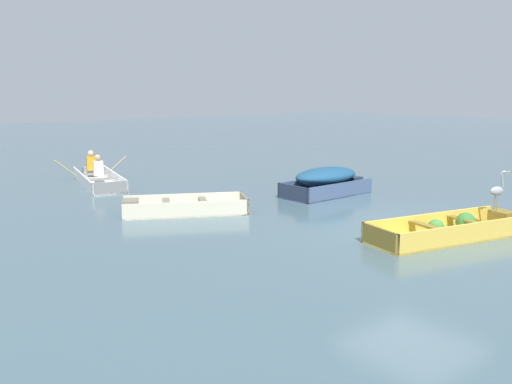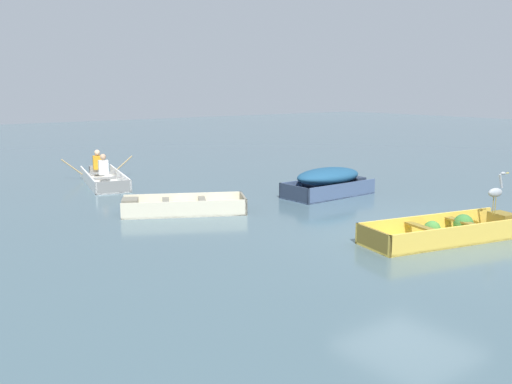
% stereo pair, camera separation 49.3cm
% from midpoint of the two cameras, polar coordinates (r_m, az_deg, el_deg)
% --- Properties ---
extents(ground_plane, '(80.00, 80.00, 0.00)m').
position_cam_midpoint_polar(ground_plane, '(11.90, 14.70, -3.94)').
color(ground_plane, '#47606B').
extents(dinghy_yellow_foreground, '(3.50, 1.75, 0.43)m').
position_cam_midpoint_polar(dinghy_yellow_foreground, '(11.71, 18.04, -3.57)').
color(dinghy_yellow_foreground, '#E5BC47').
rests_on(dinghy_yellow_foreground, ground).
extents(skiff_cream_near_moored, '(2.99, 2.28, 0.37)m').
position_cam_midpoint_polar(skiff_cream_near_moored, '(13.33, -8.74, -1.60)').
color(skiff_cream_near_moored, beige).
rests_on(skiff_cream_near_moored, ground).
extents(skiff_slate_blue_mid_moored, '(2.51, 1.15, 0.76)m').
position_cam_midpoint_polar(skiff_slate_blue_mid_moored, '(15.42, 6.20, 1.30)').
color(skiff_slate_blue_mid_moored, '#475B7F').
rests_on(skiff_slate_blue_mid_moored, ground).
extents(rowboat_white_with_crew, '(2.29, 3.63, 0.91)m').
position_cam_midpoint_polar(rowboat_white_with_crew, '(17.89, -16.34, 1.37)').
color(rowboat_white_with_crew, white).
rests_on(rowboat_white_with_crew, ground).
extents(heron_on_dinghy, '(0.45, 0.23, 0.84)m').
position_cam_midpoint_polar(heron_on_dinghy, '(12.10, 21.93, 0.22)').
color(heron_on_dinghy, olive).
rests_on(heron_on_dinghy, dinghy_yellow_foreground).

